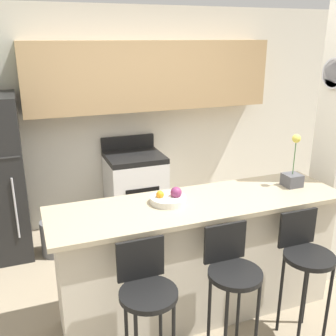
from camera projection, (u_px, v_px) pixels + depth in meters
name	position (u px, v px, depth m)	size (l,w,h in m)	color
ground_plane	(197.00, 309.00, 3.34)	(14.00, 14.00, 0.00)	gray
wall_back	(138.00, 99.00, 4.63)	(5.60, 0.38, 2.55)	silver
counter_bar	(199.00, 258.00, 3.18)	(2.33, 0.66, 1.00)	beige
stove_range	(135.00, 191.00, 4.68)	(0.65, 0.61, 1.07)	white
bar_stool_left	(147.00, 294.00, 2.46)	(0.37, 0.37, 1.00)	black
bar_stool_mid	(232.00, 275.00, 2.66)	(0.37, 0.37, 1.00)	black
bar_stool_right	(305.00, 258.00, 2.87)	(0.37, 0.37, 1.00)	black
orchid_vase	(293.00, 174.00, 3.30)	(0.14, 0.14, 0.45)	#4C4C51
fruit_bowl	(169.00, 198.00, 2.99)	(0.27, 0.27, 0.12)	silver
trash_bin	(55.00, 238.00, 4.15)	(0.28, 0.28, 0.38)	#59595B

